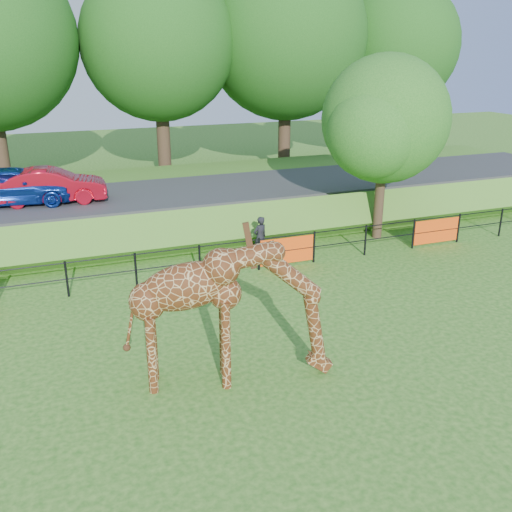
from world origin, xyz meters
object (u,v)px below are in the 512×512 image
(car_red, at_px, (52,186))
(visitor, at_px, (260,237))
(giraffe, at_px, (231,314))
(tree_east, at_px, (387,124))
(car_blue, at_px, (13,185))

(car_red, distance_m, visitor, 8.12)
(giraffe, distance_m, tree_east, 11.73)
(giraffe, relative_size, tree_east, 0.66)
(car_blue, bearing_deg, visitor, -114.67)
(tree_east, bearing_deg, car_blue, 161.29)
(giraffe, xyz_separation_m, tree_east, (8.55, 7.57, 2.69))
(car_blue, bearing_deg, tree_east, -101.00)
(giraffe, relative_size, car_red, 1.13)
(car_red, bearing_deg, car_blue, 87.25)
(giraffe, distance_m, car_red, 12.15)
(tree_east, bearing_deg, giraffe, -138.47)
(giraffe, distance_m, visitor, 7.84)
(giraffe, distance_m, car_blue, 12.73)
(tree_east, bearing_deg, visitor, -173.78)
(visitor, bearing_deg, tree_east, 168.32)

